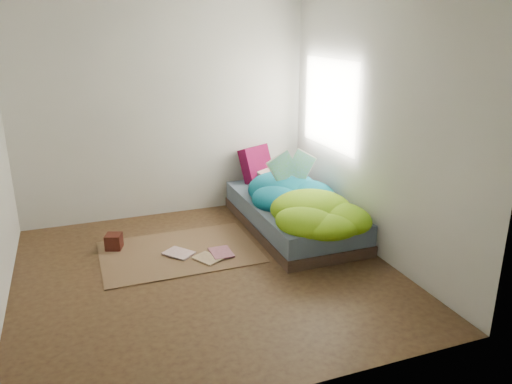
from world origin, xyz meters
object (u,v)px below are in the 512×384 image
at_px(floor_book_a, 172,257).
at_px(pillow_magenta, 256,164).
at_px(open_book, 292,158).
at_px(floor_book_b, 211,255).
at_px(bed, 292,215).
at_px(wooden_box, 114,241).

bearing_deg(floor_book_a, pillow_magenta, 3.41).
relative_size(open_book, floor_book_b, 1.69).
bearing_deg(floor_book_a, floor_book_b, -50.04).
bearing_deg(open_book, bed, -106.99).
height_order(bed, floor_book_a, bed).
bearing_deg(bed, wooden_box, 175.86).
relative_size(pillow_magenta, wooden_box, 2.76).
distance_m(wooden_box, floor_book_b, 1.06).
height_order(wooden_box, floor_book_b, wooden_box).
bearing_deg(bed, open_book, 73.25).
bearing_deg(bed, floor_book_a, -168.32).
height_order(open_book, wooden_box, open_book).
distance_m(open_book, wooden_box, 2.16).
relative_size(open_book, floor_book_a, 1.65).
height_order(floor_book_a, floor_book_b, floor_book_b).
bearing_deg(pillow_magenta, floor_book_b, -156.20).
xyz_separation_m(floor_book_a, floor_book_b, (0.39, -0.08, 0.00)).
bearing_deg(wooden_box, floor_book_b, -30.24).
xyz_separation_m(bed, wooden_box, (-2.00, 0.14, -0.08)).
xyz_separation_m(open_book, wooden_box, (-2.03, 0.04, -0.73)).
height_order(open_book, floor_book_a, open_book).
distance_m(pillow_magenta, floor_book_b, 1.71).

